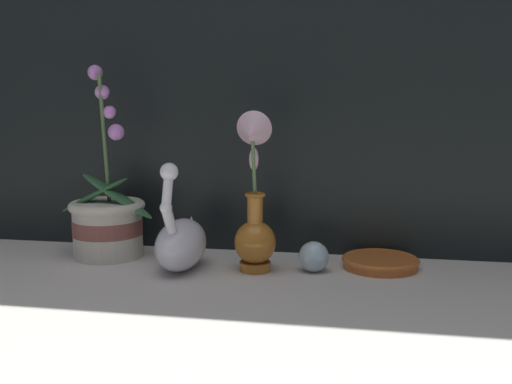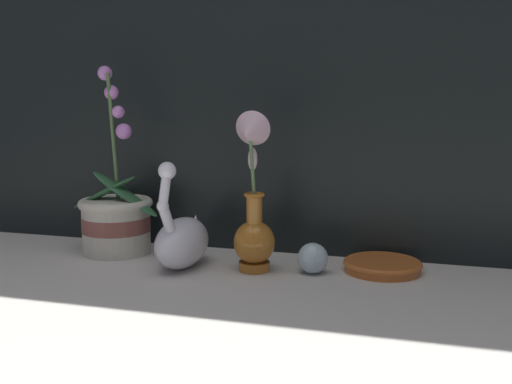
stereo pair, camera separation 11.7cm
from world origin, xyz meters
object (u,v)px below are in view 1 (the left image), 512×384
Objects in this scene: swan_figurine at (181,241)px; amber_dish at (380,262)px; orchid_potted_plant at (108,220)px; glass_sphere at (314,257)px; blue_vase at (254,214)px.

amber_dish is at bearing 11.63° from swan_figurine.
orchid_potted_plant is 1.84× the size of swan_figurine.
orchid_potted_plant is at bearing -178.72° from amber_dish.
orchid_potted_plant is 0.58m from amber_dish.
orchid_potted_plant is 6.74× the size of glass_sphere.
glass_sphere is (0.26, 0.03, -0.03)m from swan_figurine.
glass_sphere is at bearing -158.88° from amber_dish.
glass_sphere reaches higher than amber_dish.
swan_figurine is 0.70× the size of blue_vase.
blue_vase is 0.14m from glass_sphere.
swan_figurine is 1.43× the size of amber_dish.
amber_dish is (0.39, 0.08, -0.04)m from swan_figurine.
blue_vase reaches higher than swan_figurine.
swan_figurine reaches higher than amber_dish.
orchid_potted_plant is 0.34m from blue_vase.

